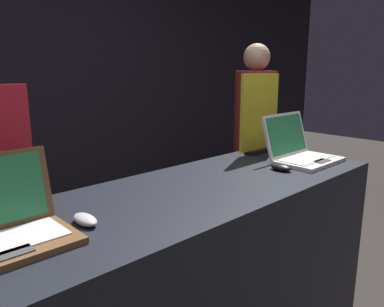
% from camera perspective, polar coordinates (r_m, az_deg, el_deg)
% --- Properties ---
extents(wall_back, '(8.00, 0.05, 2.80)m').
position_cam_1_polar(wall_back, '(3.06, -24.67, 10.43)').
color(wall_back, black).
rests_on(wall_back, ground_plane).
extents(display_counter, '(1.97, 0.65, 0.98)m').
position_cam_1_polar(display_counter, '(1.77, -0.07, -20.68)').
color(display_counter, black).
rests_on(display_counter, ground_plane).
extents(mouse_front, '(0.06, 0.12, 0.03)m').
position_cam_1_polar(mouse_front, '(1.26, -15.99, -9.66)').
color(mouse_front, '#B2B2B7').
rests_on(mouse_front, display_counter).
extents(laptop_back, '(0.36, 0.31, 0.25)m').
position_cam_1_polar(laptop_back, '(2.09, 16.10, 0.49)').
color(laptop_back, silver).
rests_on(laptop_back, display_counter).
extents(mouse_back, '(0.06, 0.11, 0.03)m').
position_cam_1_polar(mouse_back, '(1.88, 13.42, -2.05)').
color(mouse_back, black).
rests_on(mouse_back, display_counter).
extents(promo_stand_back, '(0.33, 0.07, 0.46)m').
position_cam_1_polar(promo_stand_back, '(2.21, 10.23, 5.69)').
color(promo_stand_back, black).
rests_on(promo_stand_back, display_counter).
extents(person_bystander, '(0.31, 0.31, 1.65)m').
position_cam_1_polar(person_bystander, '(2.95, 9.33, 0.75)').
color(person_bystander, '#282833').
rests_on(person_bystander, ground_plane).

